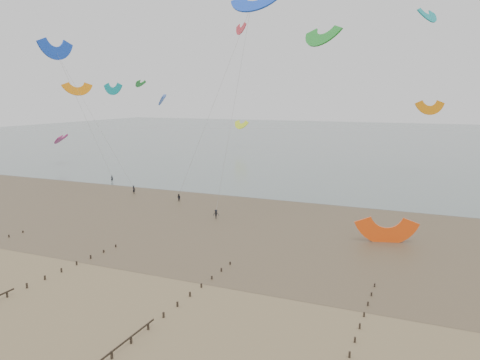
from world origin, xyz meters
name	(u,v)px	position (x,y,z in m)	size (l,w,h in m)	color
ground	(151,296)	(0.00, 0.00, 0.00)	(500.00, 500.00, 0.00)	brown
sea_and_shore	(241,217)	(-4.08, 34.40, 0.01)	(500.00, 665.00, 0.03)	#475654
kitesurfer_lead	(134,190)	(-33.76, 43.81, 0.92)	(0.67, 0.44, 1.85)	black
kitesurfers	(401,212)	(22.23, 46.32, 0.80)	(119.66, 29.34, 1.74)	black
grounded_kite	(386,242)	(21.37, 29.51, 0.00)	(7.63, 4.00, 5.81)	#FF4D10
kites_airborne	(276,85)	(-17.12, 91.04, 24.46)	(220.35, 118.21, 44.32)	blue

